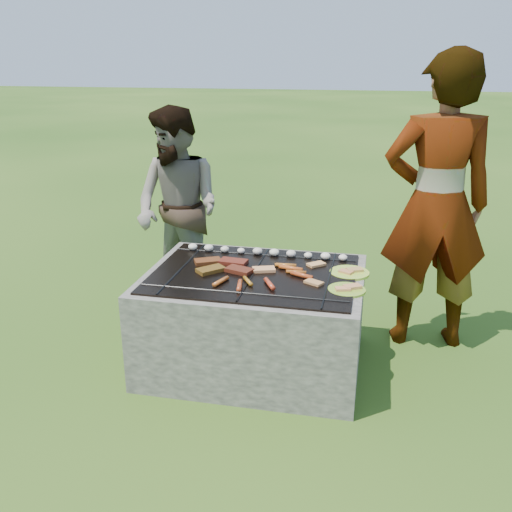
{
  "coord_description": "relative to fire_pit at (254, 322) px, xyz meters",
  "views": [
    {
      "loc": [
        0.68,
        -3.12,
        1.85
      ],
      "look_at": [
        0.0,
        0.05,
        0.7
      ],
      "focal_mm": 40.0,
      "sensor_mm": 36.0,
      "label": 1
    }
  ],
  "objects": [
    {
      "name": "mushrooms",
      "position": [
        -0.0,
        0.33,
        0.35
      ],
      "size": [
        1.06,
        0.06,
        0.05
      ],
      "color": "white",
      "rests_on": "fire_pit"
    },
    {
      "name": "fire_pit",
      "position": [
        0.0,
        0.0,
        0.0
      ],
      "size": [
        1.3,
        1.0,
        0.62
      ],
      "color": "gray",
      "rests_on": "ground"
    },
    {
      "name": "bread_on_grate",
      "position": [
        0.2,
        0.05,
        0.34
      ],
      "size": [
        0.46,
        0.41,
        0.02
      ],
      "color": "#F9B07F",
      "rests_on": "fire_pit"
    },
    {
      "name": "sausages",
      "position": [
        0.11,
        -0.07,
        0.34
      ],
      "size": [
        0.55,
        0.47,
        0.03
      ],
      "color": "orange",
      "rests_on": "fire_pit"
    },
    {
      "name": "bystander",
      "position": [
        -0.76,
        0.8,
        0.47
      ],
      "size": [
        0.9,
        0.82,
        1.51
      ],
      "primitive_type": "imported",
      "rotation": [
        0.0,
        0.0,
        -0.43
      ],
      "color": "#A49488",
      "rests_on": "ground"
    },
    {
      "name": "plate_near",
      "position": [
        0.56,
        -0.14,
        0.33
      ],
      "size": [
        0.23,
        0.23,
        0.03
      ],
      "color": "gold",
      "rests_on": "fire_pit"
    },
    {
      "name": "plate_far",
      "position": [
        0.56,
        0.13,
        0.33
      ],
      "size": [
        0.28,
        0.28,
        0.03
      ],
      "color": "#FEEB3C",
      "rests_on": "fire_pit"
    },
    {
      "name": "pork_slabs",
      "position": [
        -0.21,
        0.04,
        0.34
      ],
      "size": [
        0.41,
        0.31,
        0.02
      ],
      "color": "#9A481C",
      "rests_on": "fire_pit"
    },
    {
      "name": "cook",
      "position": [
        1.06,
        0.55,
        0.67
      ],
      "size": [
        0.75,
        0.56,
        1.9
      ],
      "primitive_type": "imported",
      "rotation": [
        0.0,
        0.0,
        3.3
      ],
      "color": "#A19386",
      "rests_on": "ground"
    },
    {
      "name": "lawn",
      "position": [
        0.0,
        0.0,
        -0.28
      ],
      "size": [
        60.0,
        60.0,
        0.0
      ],
      "primitive_type": "plane",
      "color": "#204611",
      "rests_on": "ground"
    }
  ]
}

